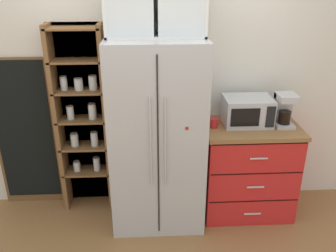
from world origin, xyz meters
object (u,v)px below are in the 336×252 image
object	(u,v)px
refrigerator	(157,135)
chalkboard_menu	(26,134)
coffee_maker	(284,109)
bottle_cobalt	(252,114)
microwave	(247,111)
mug_red	(214,123)

from	to	relation	value
refrigerator	chalkboard_menu	bearing A→B (deg)	166.46
coffee_maker	bottle_cobalt	distance (m)	0.29
microwave	chalkboard_menu	distance (m)	2.18
microwave	bottle_cobalt	bearing A→B (deg)	-17.31
mug_red	coffee_maker	bearing A→B (deg)	2.15
mug_red	chalkboard_menu	world-z (taller)	chalkboard_menu
bottle_cobalt	chalkboard_menu	size ratio (longest dim) A/B	0.16
refrigerator	coffee_maker	world-z (taller)	refrigerator
coffee_maker	chalkboard_menu	world-z (taller)	chalkboard_menu
coffee_maker	chalkboard_menu	bearing A→B (deg)	174.18
microwave	mug_red	size ratio (longest dim) A/B	3.96
microwave	bottle_cobalt	distance (m)	0.05
bottle_cobalt	chalkboard_menu	distance (m)	2.22
refrigerator	chalkboard_menu	size ratio (longest dim) A/B	1.14
refrigerator	chalkboard_menu	distance (m)	1.34
refrigerator	microwave	xyz separation A→B (m)	(0.85, 0.10, 0.18)
coffee_maker	bottle_cobalt	xyz separation A→B (m)	(-0.29, 0.03, -0.05)
mug_red	chalkboard_menu	xyz separation A→B (m)	(-1.83, 0.28, -0.20)
bottle_cobalt	mug_red	bearing A→B (deg)	-171.77
microwave	bottle_cobalt	size ratio (longest dim) A/B	1.83
coffee_maker	bottle_cobalt	bearing A→B (deg)	174.41
coffee_maker	bottle_cobalt	world-z (taller)	coffee_maker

